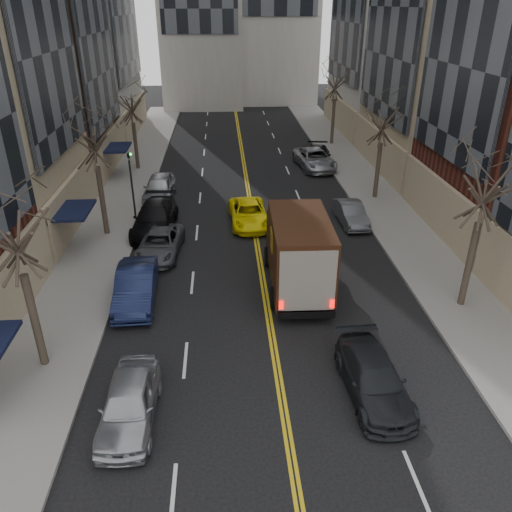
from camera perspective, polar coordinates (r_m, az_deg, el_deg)
The scene contains 21 objects.
sidewalk_left at distance 37.38m, azimuth -14.88°, elevation 6.89°, with size 4.00×66.00×0.15m, color slate.
sidewalk_right at distance 38.24m, azimuth 12.85°, elevation 7.58°, with size 4.00×66.00×0.15m, color slate.
tree_lf_near at distance 18.12m, azimuth -26.39°, elevation 4.31°, with size 3.20×3.20×8.41m.
tree_lf_mid at distance 29.01m, azimuth -18.35°, elevation 14.22°, with size 3.20×3.20×8.91m.
tree_lf_far at distance 41.64m, azimuth -14.20°, elevation 17.49°, with size 3.20×3.20×8.12m.
tree_rt_near at distance 22.18m, azimuth 25.18°, elevation 8.98°, with size 3.20×3.20×8.71m.
tree_rt_mid at distance 34.80m, azimuth 14.48°, elevation 15.94°, with size 3.20×3.20×8.32m.
tree_rt_far at distance 49.05m, azimuth 9.17°, elevation 20.12°, with size 3.20×3.20×9.11m.
traffic_signal at distance 31.56m, azimuth -14.07°, elevation 8.58°, with size 0.29×0.26×4.70m.
ups_truck at distance 23.55m, azimuth 4.82°, elevation 0.48°, with size 2.95×6.92×3.76m.
observer_sedan at distance 18.36m, azimuth 13.29°, elevation -13.46°, with size 2.14×4.79×1.36m.
taxi at distance 31.02m, azimuth -0.83°, elevation 4.86°, with size 2.25×4.88×1.36m, color yellow.
pedestrian at distance 24.48m, azimuth 5.00°, elevation -1.28°, with size 0.59×0.39×1.63m, color black.
parked_lf_a at distance 17.43m, azimuth -14.29°, elevation -15.98°, with size 1.73×4.31×1.47m, color #A9ACB1.
parked_lf_b at distance 23.48m, azimuth -13.54°, elevation -3.37°, with size 1.69×4.84×1.60m, color #131B3D.
parked_lf_c at distance 27.63m, azimuth -10.93°, elevation 1.39°, with size 2.16×4.69×1.30m, color #484A4F.
parked_lf_d at distance 30.60m, azimuth -11.48°, elevation 4.28°, with size 2.30×5.66×1.64m, color black.
parked_lf_e at distance 35.80m, azimuth -11.00°, elevation 7.71°, with size 1.95×4.85×1.65m, color #AEB1B6.
parked_rt_a at distance 31.63m, azimuth 10.80°, elevation 4.79°, with size 1.40×4.02×1.32m, color #4C4F53.
parked_rt_b at distance 42.35m, azimuth 6.72°, elevation 10.95°, with size 2.59×5.61×1.56m, color #A4A6AC.
parked_rt_c at distance 43.40m, azimuth 7.14°, elevation 11.26°, with size 2.05×5.04×1.46m, color black.
Camera 1 is at (-1.81, -7.55, 12.39)m, focal length 35.00 mm.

